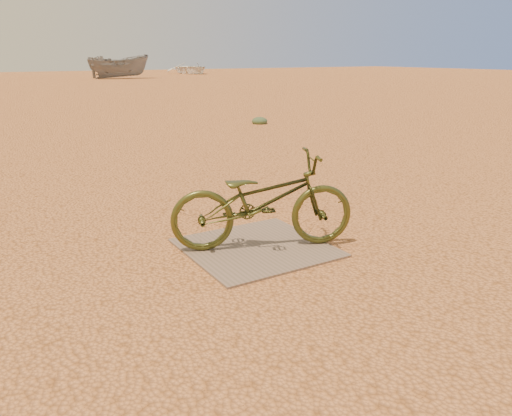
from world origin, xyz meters
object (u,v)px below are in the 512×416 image
bicycle (263,201)px  boat_mid_right (119,67)px  plywood_board (256,248)px  boat_far_right (191,68)px

bicycle → boat_mid_right: (9.73, 37.78, 0.45)m
plywood_board → bicycle: bearing=-18.5°
bicycle → boat_far_right: bearing=-1.7°
bicycle → boat_mid_right: 39.02m
bicycle → boat_mid_right: boat_mid_right is taller
boat_mid_right → boat_far_right: bearing=-44.9°
plywood_board → boat_far_right: (19.26, 44.75, 0.56)m
bicycle → boat_far_right: size_ratio=0.33×
plywood_board → boat_mid_right: (9.79, 37.76, 0.93)m
plywood_board → boat_far_right: size_ratio=0.25×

